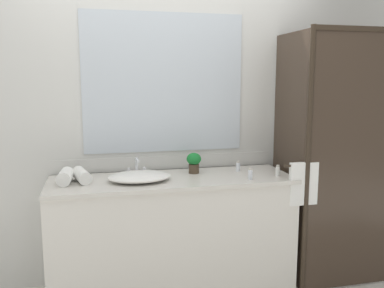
# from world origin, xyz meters

# --- Properties ---
(wall_back_with_mirror) EXTENTS (4.40, 0.06, 2.60)m
(wall_back_with_mirror) POSITION_xyz_m (0.00, 0.34, 1.31)
(wall_back_with_mirror) COLOR silver
(wall_back_with_mirror) RESTS_ON ground_plane
(vanity_cabinet) EXTENTS (1.80, 0.58, 0.90)m
(vanity_cabinet) POSITION_xyz_m (0.00, 0.01, 0.45)
(vanity_cabinet) COLOR silver
(vanity_cabinet) RESTS_ON ground_plane
(shower_enclosure) EXTENTS (1.20, 0.59, 2.00)m
(shower_enclosure) POSITION_xyz_m (1.28, -0.19, 1.02)
(shower_enclosure) COLOR #2D2319
(shower_enclosure) RESTS_ON ground_plane
(sink_basin) EXTENTS (0.46, 0.34, 0.06)m
(sink_basin) POSITION_xyz_m (-0.25, -0.03, 0.93)
(sink_basin) COLOR white
(sink_basin) RESTS_ON vanity_cabinet
(faucet) EXTENTS (0.17, 0.15, 0.14)m
(faucet) POSITION_xyz_m (-0.25, 0.14, 0.95)
(faucet) COLOR silver
(faucet) RESTS_ON vanity_cabinet
(potted_plant) EXTENTS (0.11, 0.11, 0.16)m
(potted_plant) POSITION_xyz_m (0.19, 0.12, 0.99)
(potted_plant) COLOR #473828
(potted_plant) RESTS_ON vanity_cabinet
(amenity_bottle_lotion) EXTENTS (0.03, 0.03, 0.08)m
(amenity_bottle_lotion) POSITION_xyz_m (0.79, -0.12, 0.94)
(amenity_bottle_lotion) COLOR white
(amenity_bottle_lotion) RESTS_ON vanity_cabinet
(amenity_bottle_conditioner) EXTENTS (0.03, 0.03, 0.08)m
(amenity_bottle_conditioner) POSITION_xyz_m (0.55, -0.18, 0.94)
(amenity_bottle_conditioner) COLOR silver
(amenity_bottle_conditioner) RESTS_ON vanity_cabinet
(amenity_bottle_shampoo) EXTENTS (0.03, 0.03, 0.08)m
(amenity_bottle_shampoo) POSITION_xyz_m (0.55, 0.10, 0.94)
(amenity_bottle_shampoo) COLOR silver
(amenity_bottle_shampoo) RESTS_ON vanity_cabinet
(rolled_towel_near_edge) EXTENTS (0.12, 0.22, 0.10)m
(rolled_towel_near_edge) POSITION_xyz_m (-0.76, 0.01, 0.95)
(rolled_towel_near_edge) COLOR white
(rolled_towel_near_edge) RESTS_ON vanity_cabinet
(rolled_towel_middle) EXTENTS (0.15, 0.26, 0.09)m
(rolled_towel_middle) POSITION_xyz_m (-0.65, 0.04, 0.95)
(rolled_towel_middle) COLOR white
(rolled_towel_middle) RESTS_ON vanity_cabinet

